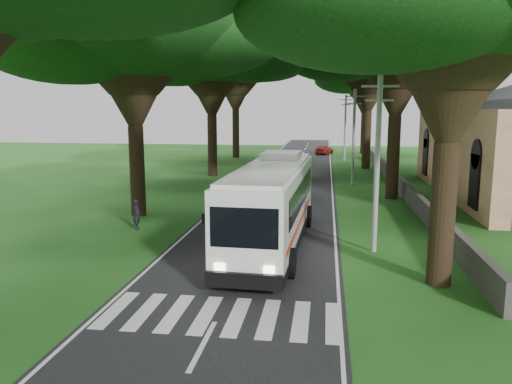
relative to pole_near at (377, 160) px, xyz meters
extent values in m
plane|color=#1D4E16|center=(-5.50, -6.00, -4.18)|extent=(140.00, 140.00, 0.00)
cube|color=black|center=(-5.50, 19.00, -4.17)|extent=(8.00, 120.00, 0.04)
cube|color=silver|center=(-5.50, -8.00, -4.18)|extent=(8.00, 3.00, 0.01)
cube|color=#383533|center=(3.50, 18.00, -3.58)|extent=(0.35, 50.00, 1.20)
cylinder|color=gray|center=(0.00, 0.00, -0.18)|extent=(0.24, 0.24, 8.00)
cube|color=gray|center=(0.00, 0.00, 3.22)|extent=(1.60, 0.10, 0.10)
cube|color=gray|center=(0.00, 0.00, 2.62)|extent=(1.20, 0.10, 0.10)
cylinder|color=gray|center=(0.00, 20.00, -0.18)|extent=(0.24, 0.24, 8.00)
cube|color=gray|center=(0.00, 20.00, 3.22)|extent=(1.60, 0.10, 0.10)
cube|color=gray|center=(0.00, 20.00, 2.62)|extent=(1.20, 0.10, 0.10)
cylinder|color=gray|center=(0.00, 40.00, -0.18)|extent=(0.24, 0.24, 8.00)
cube|color=gray|center=(0.00, 40.00, 3.22)|extent=(1.60, 0.10, 0.10)
cube|color=gray|center=(0.00, 40.00, 2.62)|extent=(1.20, 0.10, 0.10)
cylinder|color=black|center=(-13.50, 6.00, -1.48)|extent=(0.90, 0.90, 5.41)
cone|color=black|center=(-13.50, 6.00, 3.13)|extent=(3.20, 3.20, 3.80)
ellipsoid|color=black|center=(-13.50, 6.00, 6.84)|extent=(14.14, 14.14, 5.94)
cylinder|color=black|center=(-13.00, 24.00, -1.30)|extent=(0.90, 0.90, 5.77)
cone|color=black|center=(-13.00, 24.00, 3.49)|extent=(3.20, 3.20, 3.80)
ellipsoid|color=black|center=(-13.00, 24.00, 7.64)|extent=(15.32, 15.32, 6.43)
cylinder|color=black|center=(-14.00, 42.00, -1.08)|extent=(0.90, 0.90, 6.20)
cone|color=black|center=(-14.00, 42.00, 3.92)|extent=(3.20, 3.20, 3.80)
ellipsoid|color=black|center=(-14.00, 42.00, 8.60)|extent=(15.46, 15.46, 6.49)
cylinder|color=black|center=(2.00, -4.00, -1.54)|extent=(0.90, 0.90, 5.27)
cone|color=black|center=(2.00, -4.00, 2.99)|extent=(3.20, 3.20, 3.80)
cylinder|color=black|center=(2.50, 14.00, -1.20)|extent=(0.90, 0.90, 5.96)
cone|color=black|center=(2.50, 14.00, 3.68)|extent=(3.20, 3.20, 3.80)
ellipsoid|color=black|center=(2.50, 14.00, 8.06)|extent=(15.45, 15.45, 6.49)
cylinder|color=black|center=(2.00, 32.00, -1.13)|extent=(0.90, 0.90, 6.09)
cone|color=black|center=(2.00, 32.00, 3.81)|extent=(3.20, 3.20, 3.80)
ellipsoid|color=black|center=(2.00, 32.00, 8.36)|extent=(15.81, 15.81, 6.64)
cylinder|color=black|center=(3.00, 50.00, -1.39)|extent=(0.90, 0.90, 5.58)
cone|color=black|center=(3.00, 50.00, 3.30)|extent=(3.20, 3.20, 3.80)
ellipsoid|color=black|center=(3.00, 50.00, 7.23)|extent=(12.92, 12.92, 5.43)
cube|color=white|center=(-4.70, 0.28, -2.08)|extent=(3.24, 13.16, 3.21)
cube|color=black|center=(-4.69, 0.61, -1.62)|extent=(3.21, 10.77, 1.20)
cube|color=black|center=(-4.70, 0.28, -3.64)|extent=(3.28, 13.20, 0.38)
cube|color=#B92D0C|center=(-4.70, 0.28, -2.82)|extent=(3.24, 11.86, 0.20)
cube|color=white|center=(-4.70, 0.28, -0.41)|extent=(3.00, 12.50, 0.20)
cylinder|color=black|center=(-6.23, -4.01, -3.58)|extent=(0.43, 1.21, 1.20)
cylinder|color=black|center=(-3.51, -4.12, -3.58)|extent=(0.43, 1.21, 1.20)
cylinder|color=black|center=(-5.89, 4.47, -3.58)|extent=(0.43, 1.21, 1.20)
cylinder|color=black|center=(-3.18, 4.36, -3.58)|extent=(0.43, 1.21, 1.20)
imported|color=silver|center=(-7.83, 34.98, -3.53)|extent=(1.65, 3.73, 1.25)
imported|color=maroon|center=(-2.50, 48.07, -3.55)|extent=(2.88, 4.44, 1.20)
imported|color=black|center=(-12.23, 2.51, -3.35)|extent=(0.51, 0.67, 1.66)
camera|label=1|loc=(-2.26, -22.52, 2.32)|focal=35.00mm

